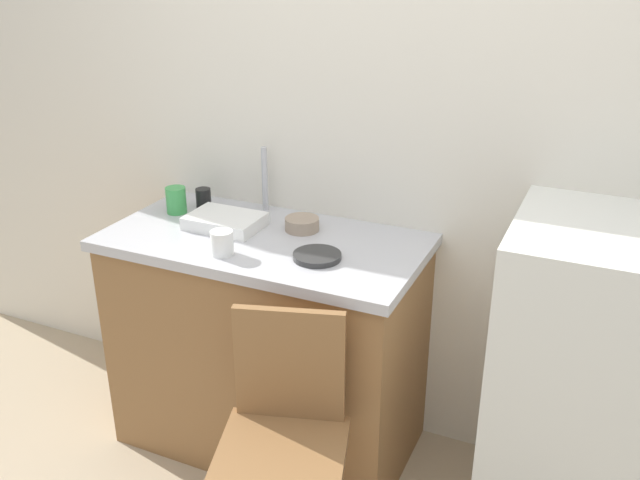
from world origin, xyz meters
TOP-DOWN VIEW (x-y plane):
  - back_wall at (0.00, 1.00)m, footprint 4.80×0.10m
  - cabinet_base at (-0.39, 0.65)m, footprint 1.16×0.60m
  - countertop at (-0.39, 0.65)m, footprint 1.20×0.64m
  - faucet at (-0.53, 0.90)m, footprint 0.02×0.02m
  - refrigerator at (0.78, 0.65)m, footprint 0.54×0.60m
  - chair at (-0.05, 0.12)m, footprint 0.50×0.50m
  - dish_tray at (-0.58, 0.67)m, footprint 0.28×0.20m
  - terracotta_bowl at (-0.30, 0.77)m, footprint 0.13×0.13m
  - hotplate at (-0.13, 0.55)m, footprint 0.17×0.17m
  - cup_white at (-0.45, 0.45)m, footprint 0.08×0.08m
  - cup_green at (-0.84, 0.72)m, footprint 0.08×0.08m
  - cup_black at (-0.77, 0.82)m, footprint 0.06×0.06m

SIDE VIEW (x-z plane):
  - cabinet_base at x=-0.39m, z-range 0.00..0.89m
  - chair at x=-0.05m, z-range 0.05..0.94m
  - refrigerator at x=0.78m, z-range 0.00..1.16m
  - countertop at x=-0.39m, z-range 0.89..0.93m
  - hotplate at x=-0.13m, z-range 0.93..0.95m
  - terracotta_bowl at x=-0.30m, z-range 0.93..0.97m
  - dish_tray at x=-0.58m, z-range 0.93..0.98m
  - cup_black at x=-0.77m, z-range 0.93..1.01m
  - cup_white at x=-0.45m, z-range 0.93..1.01m
  - cup_green at x=-0.84m, z-range 0.93..1.03m
  - faucet at x=-0.53m, z-range 0.93..1.19m
  - back_wall at x=0.00m, z-range 0.00..2.42m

